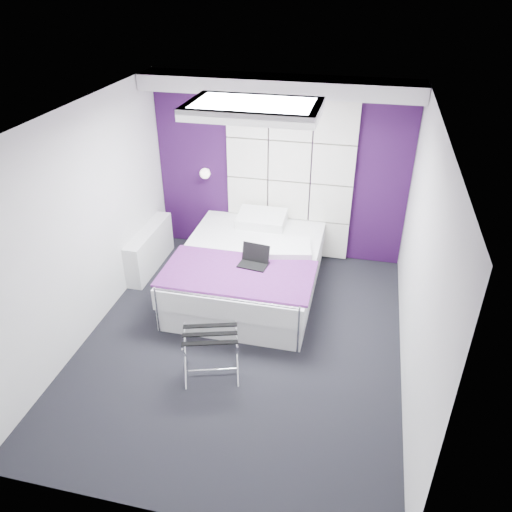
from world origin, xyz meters
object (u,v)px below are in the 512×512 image
at_px(nightstand, 226,218).
at_px(luggage_rack, 211,354).
at_px(wall_lamp, 206,172).
at_px(laptop, 254,259).
at_px(radiator, 150,249).
at_px(bed, 249,269).

bearing_deg(nightstand, luggage_rack, -77.62).
distance_m(wall_lamp, laptop, 1.76).
distance_m(radiator, luggage_rack, 2.43).
distance_m(nightstand, luggage_rack, 2.70).
bearing_deg(laptop, luggage_rack, -88.58).
distance_m(nightstand, laptop, 1.49).
relative_size(luggage_rack, laptop, 1.62).
relative_size(nightstand, luggage_rack, 0.79).
xyz_separation_m(wall_lamp, luggage_rack, (0.87, -2.66, -0.94)).
bearing_deg(wall_lamp, radiator, -130.10).
relative_size(bed, luggage_rack, 3.91).
bearing_deg(radiator, bed, -9.58).
height_order(wall_lamp, laptop, wall_lamp).
xyz_separation_m(nightstand, luggage_rack, (0.58, -2.62, -0.26)).
distance_m(bed, nightstand, 1.16).
bearing_deg(luggage_rack, radiator, 111.52).
bearing_deg(bed, wall_lamp, 130.79).
height_order(wall_lamp, bed, wall_lamp).
xyz_separation_m(wall_lamp, radiator, (-0.64, -0.76, -0.92)).
bearing_deg(laptop, nightstand, 127.28).
bearing_deg(wall_lamp, laptop, -52.54).
relative_size(wall_lamp, luggage_rack, 0.27).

